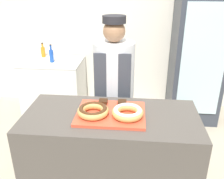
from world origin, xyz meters
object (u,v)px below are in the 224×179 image
(baker_person, at_px, (114,93))
(chest_freezer, at_px, (54,86))
(brownie_back_left, at_px, (103,102))
(donut_light_glaze, at_px, (128,112))
(bottle_blue, at_px, (51,55))
(brownie_back_right, at_px, (122,103))
(bottle_orange, at_px, (43,51))
(serving_tray, at_px, (111,114))
(donut_chocolate_glaze, at_px, (93,110))
(beverage_fridge, at_px, (197,58))

(baker_person, relative_size, chest_freezer, 1.85)
(brownie_back_left, bearing_deg, donut_light_glaze, -42.45)
(bottle_blue, bearing_deg, donut_light_glaze, -55.86)
(brownie_back_right, height_order, baker_person, baker_person)
(bottle_orange, height_order, bottle_blue, bottle_blue)
(donut_light_glaze, relative_size, chest_freezer, 0.28)
(chest_freezer, distance_m, bottle_blue, 0.51)
(brownie_back_left, relative_size, brownie_back_right, 1.00)
(serving_tray, height_order, donut_light_glaze, donut_light_glaze)
(baker_person, height_order, chest_freezer, baker_person)
(donut_chocolate_glaze, relative_size, chest_freezer, 0.28)
(donut_chocolate_glaze, relative_size, donut_light_glaze, 1.00)
(chest_freezer, bearing_deg, bottle_orange, 134.66)
(donut_chocolate_glaze, bearing_deg, bottle_blue, 117.56)
(brownie_back_right, relative_size, bottle_blue, 0.28)
(donut_light_glaze, relative_size, bottle_blue, 0.95)
(beverage_fridge, height_order, chest_freezer, beverage_fridge)
(donut_light_glaze, relative_size, baker_person, 0.15)
(brownie_back_left, bearing_deg, donut_chocolate_glaze, -105.24)
(baker_person, bearing_deg, serving_tray, -87.26)
(brownie_back_left, distance_m, bottle_blue, 1.81)
(brownie_back_left, bearing_deg, chest_freezer, 121.62)
(brownie_back_right, height_order, beverage_fridge, beverage_fridge)
(donut_chocolate_glaze, height_order, donut_light_glaze, same)
(brownie_back_left, xyz_separation_m, bottle_orange, (-1.18, 1.79, -0.07))
(brownie_back_left, relative_size, baker_person, 0.04)
(donut_chocolate_glaze, height_order, chest_freezer, donut_chocolate_glaze)
(beverage_fridge, bearing_deg, bottle_blue, -178.71)
(donut_light_glaze, bearing_deg, bottle_blue, 124.14)
(beverage_fridge, relative_size, bottle_blue, 7.03)
(bottle_blue, bearing_deg, baker_person, -46.47)
(baker_person, bearing_deg, donut_chocolate_glaze, -98.96)
(bottle_orange, distance_m, bottle_blue, 0.34)
(chest_freezer, xyz_separation_m, bottle_blue, (0.02, -0.05, 0.51))
(baker_person, bearing_deg, chest_freezer, 132.67)
(donut_light_glaze, relative_size, brownie_back_left, 3.43)
(brownie_back_left, height_order, brownie_back_right, same)
(donut_chocolate_glaze, relative_size, beverage_fridge, 0.13)
(serving_tray, xyz_separation_m, donut_light_glaze, (0.14, -0.05, 0.05))
(chest_freezer, bearing_deg, brownie_back_left, -58.38)
(beverage_fridge, relative_size, chest_freezer, 2.09)
(donut_light_glaze, xyz_separation_m, brownie_back_left, (-0.22, 0.20, -0.02))
(serving_tray, bearing_deg, beverage_fridge, 58.94)
(bottle_orange, bearing_deg, chest_freezer, -45.34)
(bottle_blue, bearing_deg, serving_tray, -58.33)
(brownie_back_left, bearing_deg, bottle_orange, 123.34)
(donut_chocolate_glaze, height_order, brownie_back_left, donut_chocolate_glaze)
(brownie_back_left, bearing_deg, serving_tray, -61.67)
(brownie_back_left, relative_size, beverage_fridge, 0.04)
(donut_chocolate_glaze, bearing_deg, donut_light_glaze, 0.00)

